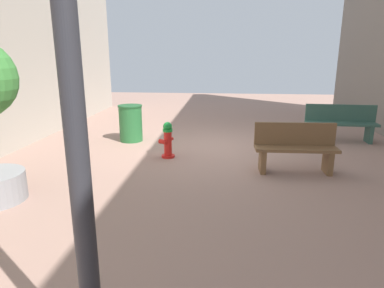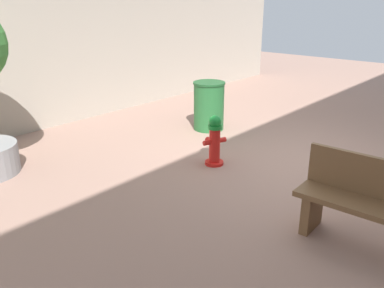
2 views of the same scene
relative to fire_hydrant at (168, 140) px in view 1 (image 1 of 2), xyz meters
The scene contains 6 objects.
ground_plane 1.41m from the fire_hydrant, 137.65° to the right, with size 23.40×23.40×0.00m, color #9E7A6B.
fire_hydrant is the anchor object (origin of this frame).
bench_near 4.67m from the fire_hydrant, 156.21° to the right, with size 1.80×0.53×0.95m.
bench_far 2.70m from the fire_hydrant, 165.49° to the left, with size 1.57×0.49×0.95m.
street_lamp 5.64m from the fire_hydrant, 93.90° to the left, with size 0.36×0.36×3.90m.
trash_bin 1.82m from the fire_hydrant, 48.38° to the right, with size 0.62×0.62×0.95m.
Camera 1 is at (-0.23, 8.04, 2.24)m, focal length 31.57 mm.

